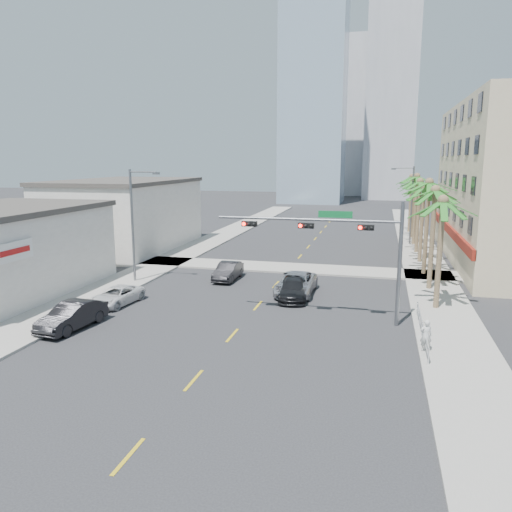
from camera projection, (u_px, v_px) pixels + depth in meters
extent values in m
plane|color=#262628|center=(209.00, 363.00, 24.23)|extent=(260.00, 260.00, 0.00)
cube|color=gray|center=(431.00, 281.00, 40.40)|extent=(4.00, 120.00, 0.15)
cube|color=gray|center=(158.00, 266.00, 46.13)|extent=(4.00, 120.00, 0.15)
cube|color=gray|center=(289.00, 268.00, 45.17)|extent=(80.00, 4.00, 0.15)
cube|color=maroon|center=(449.00, 230.00, 48.80)|extent=(0.30, 28.00, 0.80)
cube|color=beige|center=(125.00, 216.00, 54.87)|extent=(11.00, 18.00, 7.20)
cube|color=#99B2C6|center=(314.00, 95.00, 112.06)|extent=(14.00, 14.00, 48.00)
cube|color=#ADADB2|center=(392.00, 75.00, 121.15)|extent=(12.00, 12.00, 60.00)
cube|color=#ADADB2|center=(345.00, 119.00, 140.01)|extent=(16.00, 16.00, 42.00)
cylinder|color=slate|center=(399.00, 267.00, 29.02)|extent=(0.24, 0.24, 7.20)
cylinder|color=slate|center=(307.00, 220.00, 29.84)|extent=(11.00, 0.16, 0.16)
cube|color=#0C662D|center=(335.00, 214.00, 29.37)|extent=(2.00, 0.05, 0.40)
cube|color=black|center=(366.00, 228.00, 28.93)|extent=(0.95, 0.28, 0.32)
sphere|color=#FF0C05|center=(360.00, 228.00, 28.85)|extent=(0.22, 0.22, 0.22)
cube|color=black|center=(306.00, 226.00, 29.76)|extent=(0.95, 0.28, 0.32)
sphere|color=#FF0C05|center=(300.00, 226.00, 29.69)|extent=(0.22, 0.22, 0.22)
cube|color=black|center=(249.00, 224.00, 30.60)|extent=(0.95, 0.28, 0.32)
sphere|color=#FF0C05|center=(244.00, 224.00, 30.52)|extent=(0.22, 0.22, 0.22)
cylinder|color=brown|center=(439.00, 256.00, 32.21)|extent=(0.36, 0.36, 7.20)
cylinder|color=brown|center=(432.00, 241.00, 37.13)|extent=(0.36, 0.36, 7.56)
cylinder|color=brown|center=(426.00, 229.00, 42.05)|extent=(0.36, 0.36, 7.92)
cylinder|color=brown|center=(422.00, 226.00, 47.07)|extent=(0.36, 0.36, 7.20)
cylinder|color=brown|center=(418.00, 218.00, 51.99)|extent=(0.36, 0.36, 7.56)
cylinder|color=brown|center=(415.00, 211.00, 56.90)|extent=(0.36, 0.36, 7.92)
cylinder|color=brown|center=(412.00, 210.00, 61.92)|extent=(0.36, 0.36, 7.20)
cylinder|color=brown|center=(410.00, 205.00, 66.84)|extent=(0.36, 0.36, 7.56)
cylinder|color=slate|center=(132.00, 227.00, 39.38)|extent=(0.20, 0.20, 9.00)
cylinder|color=slate|center=(143.00, 172.00, 38.31)|extent=(2.20, 0.12, 0.12)
cube|color=slate|center=(156.00, 173.00, 38.06)|extent=(0.50, 0.25, 0.18)
cylinder|color=slate|center=(412.00, 206.00, 56.90)|extent=(0.20, 0.20, 9.00)
cylinder|color=slate|center=(404.00, 168.00, 56.34)|extent=(2.20, 0.12, 0.12)
cube|color=slate|center=(394.00, 169.00, 56.62)|extent=(0.50, 0.25, 0.18)
cylinder|color=silver|center=(422.00, 329.00, 27.38)|extent=(0.08, 8.00, 0.08)
cylinder|color=silver|center=(423.00, 323.00, 27.32)|extent=(0.08, 8.00, 0.08)
cylinder|color=silver|center=(428.00, 358.00, 23.58)|extent=(0.08, 0.08, 1.00)
cylinder|color=silver|center=(425.00, 343.00, 25.49)|extent=(0.08, 0.08, 1.00)
cylinder|color=silver|center=(422.00, 330.00, 27.39)|extent=(0.08, 0.08, 1.00)
cylinder|color=silver|center=(420.00, 319.00, 29.30)|extent=(0.08, 0.08, 1.00)
cylinder|color=silver|center=(417.00, 310.00, 31.20)|extent=(0.08, 0.08, 1.00)
imported|color=black|center=(72.00, 316.00, 29.05)|extent=(2.17, 4.87, 1.55)
imported|color=silver|center=(117.00, 296.00, 33.94)|extent=(2.55, 4.61, 1.22)
imported|color=black|center=(228.00, 271.00, 40.96)|extent=(1.53, 4.37, 1.44)
imported|color=#B4B4B9|center=(296.00, 284.00, 36.55)|extent=(2.63, 5.63, 1.56)
imported|color=black|center=(293.00, 289.00, 35.35)|extent=(2.56, 4.99, 1.39)
imported|color=silver|center=(426.00, 336.00, 25.23)|extent=(0.66, 0.49, 1.64)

